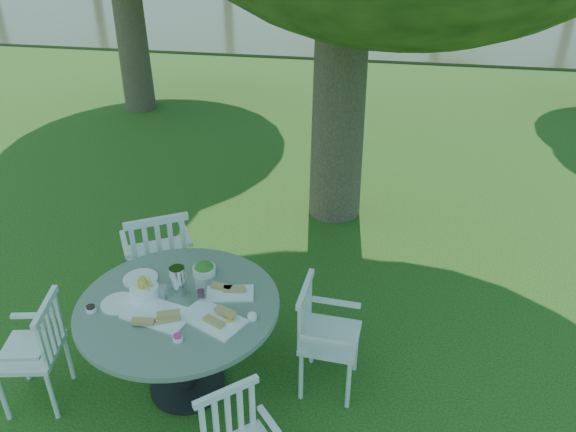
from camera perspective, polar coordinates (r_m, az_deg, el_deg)
name	(u,v)px	position (r m, az deg, el deg)	size (l,w,h in m)	color
ground	(284,309)	(5.12, -0.41, -9.40)	(140.00, 140.00, 0.00)	#14390B
table	(180,320)	(4.07, -10.90, -10.35)	(1.40, 1.40, 0.80)	black
chair_ne	(319,329)	(4.13, 3.14, -11.40)	(0.44, 0.47, 0.87)	silver
chair_nw	(159,255)	(4.88, -12.97, -3.88)	(0.69, 0.67, 1.01)	silver
chair_sw	(40,345)	(4.37, -23.87, -11.92)	(0.49, 0.51, 0.86)	silver
tableware	(174,294)	(4.00, -11.52, -7.77)	(1.15, 0.84, 0.22)	white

